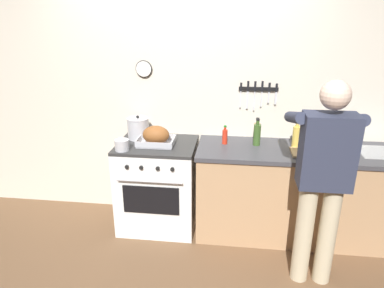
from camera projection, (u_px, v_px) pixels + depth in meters
name	position (u px, v px, depth m)	size (l,w,h in m)	color
wall_back	(184.00, 95.00, 3.54)	(6.00, 0.13, 2.60)	beige
counter_block	(303.00, 192.00, 3.36)	(2.03, 0.65, 0.90)	tan
stove	(158.00, 185.00, 3.52)	(0.76, 0.67, 0.90)	white
person_cook	(323.00, 174.00, 2.60)	(0.51, 0.63, 1.66)	#C6B793
roasting_pan	(156.00, 136.00, 3.30)	(0.35, 0.26, 0.19)	#B7B7BC
stock_pot	(138.00, 128.00, 3.47)	(0.22, 0.22, 0.24)	#B7B7BC
saucepan	(122.00, 145.00, 3.18)	(0.13, 0.13, 0.10)	#B7B7BC
cutting_board	(312.00, 153.00, 3.10)	(0.36, 0.24, 0.02)	tan
bottle_cooking_oil	(296.00, 137.00, 3.21)	(0.07, 0.07, 0.27)	gold
bottle_olive_oil	(257.00, 134.00, 3.29)	(0.07, 0.07, 0.26)	#385623
bottle_vinegar	(257.00, 132.00, 3.36)	(0.06, 0.06, 0.25)	#997F4C
bottle_hot_sauce	(225.00, 136.00, 3.33)	(0.05, 0.05, 0.18)	red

